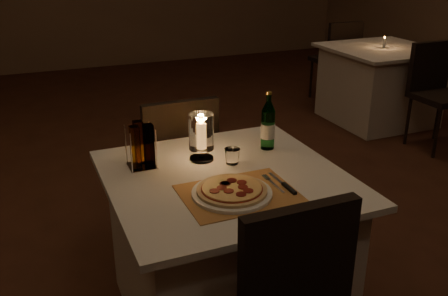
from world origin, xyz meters
name	(u,v)px	position (x,y,z in m)	size (l,w,h in m)	color
floor	(222,245)	(0.00, 0.00, -0.01)	(8.00, 10.00, 0.02)	#482417
main_table	(226,248)	(-0.22, -0.57, 0.37)	(1.00, 1.00, 0.74)	silver
chair_far	(177,156)	(-0.22, 0.15, 0.55)	(0.42, 0.42, 0.90)	black
placemat	(239,194)	(-0.24, -0.75, 0.74)	(0.45, 0.34, 0.00)	#B77A3F
plate	(232,193)	(-0.27, -0.75, 0.75)	(0.32, 0.32, 0.01)	white
pizza	(232,189)	(-0.27, -0.75, 0.77)	(0.28, 0.28, 0.02)	#D8B77F
fork	(272,182)	(-0.07, -0.71, 0.75)	(0.02, 0.18, 0.00)	silver
knife	(286,186)	(-0.04, -0.77, 0.75)	(0.02, 0.22, 0.01)	black
tumbler	(232,156)	(-0.14, -0.46, 0.78)	(0.07, 0.07, 0.07)	white
water_bottle	(268,126)	(0.09, -0.36, 0.85)	(0.07, 0.07, 0.28)	#5DAE69
hurricane_candle	(201,133)	(-0.25, -0.37, 0.87)	(0.11, 0.11, 0.22)	white
cruet_caddy	(141,147)	(-0.53, -0.35, 0.84)	(0.12, 0.12, 0.21)	white
neighbor_table_right	(379,85)	(2.30, 1.49, 0.37)	(1.00, 1.00, 0.74)	silver
neighbor_chair_ra	(436,85)	(2.30, 0.78, 0.55)	(0.42, 0.42, 0.90)	black
neighbor_chair_rb	(339,53)	(2.30, 2.20, 0.55)	(0.42, 0.42, 0.90)	black
neighbor_candle_right	(384,42)	(2.30, 1.49, 0.79)	(0.03, 0.03, 0.11)	white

